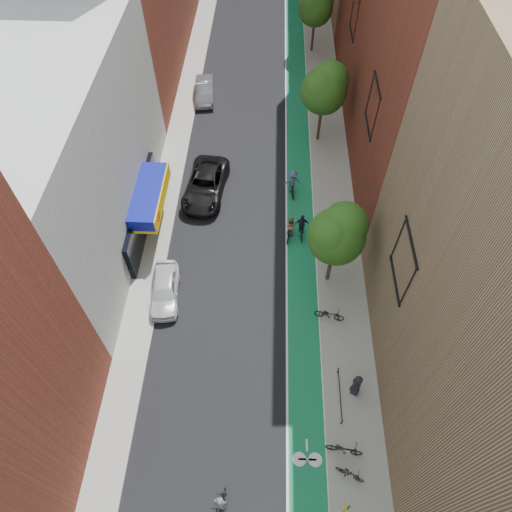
# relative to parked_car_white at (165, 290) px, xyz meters

# --- Properties ---
(ground) EXTENTS (160.00, 160.00, 0.00)m
(ground) POSITION_rel_parked_car_white_xyz_m (4.60, -8.39, -0.72)
(ground) COLOR black
(ground) RESTS_ON ground
(bike_lane) EXTENTS (2.00, 68.00, 0.01)m
(bike_lane) POSITION_rel_parked_car_white_xyz_m (8.60, 17.61, -0.71)
(bike_lane) COLOR #126639
(bike_lane) RESTS_ON ground
(sidewalk_left) EXTENTS (2.00, 68.00, 0.15)m
(sidewalk_left) POSITION_rel_parked_car_white_xyz_m (-1.40, 17.61, -0.64)
(sidewalk_left) COLOR gray
(sidewalk_left) RESTS_ON ground
(sidewalk_right) EXTENTS (3.00, 68.00, 0.15)m
(sidewalk_right) POSITION_rel_parked_car_white_xyz_m (11.10, 17.61, -0.64)
(sidewalk_right) COLOR gray
(sidewalk_right) RESTS_ON ground
(building_left_white) EXTENTS (8.00, 20.00, 12.00)m
(building_left_white) POSITION_rel_parked_car_white_xyz_m (-6.40, 5.61, 5.28)
(building_left_white) COLOR silver
(building_left_white) RESTS_ON ground
(tree_near) EXTENTS (3.40, 3.36, 6.42)m
(tree_near) POSITION_rel_parked_car_white_xyz_m (10.25, 1.63, 3.94)
(tree_near) COLOR #332619
(tree_near) RESTS_ON ground
(tree_mid) EXTENTS (3.55, 3.53, 6.74)m
(tree_mid) POSITION_rel_parked_car_white_xyz_m (10.25, 15.63, 4.17)
(tree_mid) COLOR #332619
(tree_mid) RESTS_ON ground
(tree_far) EXTENTS (3.30, 3.25, 6.21)m
(tree_far) POSITION_rel_parked_car_white_xyz_m (10.25, 29.63, 3.78)
(tree_far) COLOR #332619
(tree_far) RESTS_ON ground
(sign_pole) EXTENTS (0.13, 0.71, 3.00)m
(sign_pole) POSITION_rel_parked_car_white_xyz_m (9.98, -11.89, 1.12)
(sign_pole) COLOR #194C26
(sign_pole) RESTS_ON sidewalk_right
(parked_car_white) EXTENTS (2.10, 4.35, 1.43)m
(parked_car_white) POSITION_rel_parked_car_white_xyz_m (0.00, 0.00, 0.00)
(parked_car_white) COLOR silver
(parked_car_white) RESTS_ON ground
(parked_car_black) EXTENTS (3.34, 6.21, 1.66)m
(parked_car_black) POSITION_rel_parked_car_white_xyz_m (1.60, 9.16, 0.11)
(parked_car_black) COLOR black
(parked_car_black) RESTS_ON ground
(parked_car_silver) EXTENTS (1.97, 4.52, 1.45)m
(parked_car_silver) POSITION_rel_parked_car_white_xyz_m (0.25, 21.29, 0.01)
(parked_car_silver) COLOR gray
(parked_car_silver) RESTS_ON ground
(cyclist_lead) EXTENTS (0.80, 1.88, 2.13)m
(cyclist_lead) POSITION_rel_parked_car_white_xyz_m (4.49, -11.75, -0.00)
(cyclist_lead) COLOR black
(cyclist_lead) RESTS_ON ground
(cyclist_lane_near) EXTENTS (0.91, 1.80, 1.97)m
(cyclist_lane_near) POSITION_rel_parked_car_white_xyz_m (7.80, 5.12, 0.10)
(cyclist_lane_near) COLOR black
(cyclist_lane_near) RESTS_ON ground
(cyclist_lane_mid) EXTENTS (0.94, 1.53, 1.96)m
(cyclist_lane_mid) POSITION_rel_parked_car_white_xyz_m (8.60, 5.27, 0.04)
(cyclist_lane_mid) COLOR black
(cyclist_lane_mid) RESTS_ON ground
(cyclist_lane_far) EXTENTS (1.30, 1.74, 2.20)m
(cyclist_lane_far) POSITION_rel_parked_car_white_xyz_m (7.98, 9.30, 0.29)
(cyclist_lane_far) COLOR black
(cyclist_lane_far) RESTS_ON ground
(parked_bike_near) EXTENTS (1.95, 0.94, 0.98)m
(parked_bike_near) POSITION_rel_parked_car_white_xyz_m (10.40, -8.98, -0.08)
(parked_bike_near) COLOR black
(parked_bike_near) RESTS_ON sidewalk_right
(parked_bike_mid) EXTENTS (1.53, 0.99, 0.90)m
(parked_bike_mid) POSITION_rel_parked_car_white_xyz_m (10.59, -10.11, -0.12)
(parked_bike_mid) COLOR black
(parked_bike_mid) RESTS_ON sidewalk_right
(parked_bike_far) EXTENTS (1.89, 0.98, 0.95)m
(parked_bike_far) POSITION_rel_parked_car_white_xyz_m (10.12, -1.33, -0.09)
(parked_bike_far) COLOR black
(parked_bike_far) RESTS_ON sidewalk_right
(pedestrian) EXTENTS (0.65, 0.90, 1.70)m
(pedestrian) POSITION_rel_parked_car_white_xyz_m (11.25, -5.79, 0.28)
(pedestrian) COLOR black
(pedestrian) RESTS_ON sidewalk_right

